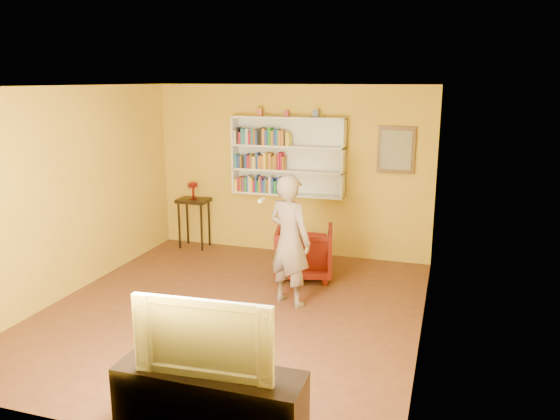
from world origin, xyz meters
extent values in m
cube|color=#4F2A19|center=(0.00, 0.00, -0.06)|extent=(5.30, 5.80, 0.12)
cube|color=gold|center=(0.00, 2.52, 1.35)|extent=(5.30, 0.04, 2.70)
cube|color=gold|center=(0.00, -2.52, 1.35)|extent=(5.30, 0.04, 2.70)
cube|color=gold|center=(-2.27, 0.00, 1.35)|extent=(0.04, 5.80, 2.70)
cube|color=gold|center=(2.27, 0.00, 1.35)|extent=(0.04, 5.80, 2.70)
cube|color=white|center=(0.00, 0.00, 2.73)|extent=(5.30, 5.80, 0.06)
cube|color=silver|center=(0.00, 2.48, 1.60)|extent=(1.80, 0.03, 1.20)
cube|color=silver|center=(-0.89, 2.35, 1.60)|extent=(0.03, 0.28, 1.20)
cube|color=silver|center=(0.89, 2.35, 1.60)|extent=(0.03, 0.28, 1.20)
cube|color=silver|center=(0.00, 2.35, 1.00)|extent=(1.80, 0.28, 0.03)
cube|color=silver|center=(0.00, 2.35, 1.38)|extent=(1.80, 0.28, 0.03)
cube|color=silver|center=(0.00, 2.35, 1.76)|extent=(1.80, 0.28, 0.03)
cube|color=silver|center=(0.00, 2.35, 2.20)|extent=(1.80, 0.28, 0.03)
cube|color=yellow|center=(-0.84, 2.31, 1.11)|extent=(0.04, 0.18, 0.19)
cube|color=maroon|center=(-0.79, 2.31, 1.13)|extent=(0.03, 0.18, 0.23)
cube|color=brown|center=(-0.75, 2.30, 1.13)|extent=(0.03, 0.16, 0.24)
cube|color=#67256F|center=(-0.71, 2.30, 1.13)|extent=(0.04, 0.15, 0.23)
cube|color=#1C7E26|center=(-0.67, 2.30, 1.13)|extent=(0.03, 0.16, 0.23)
cube|color=#203B95|center=(-0.64, 2.31, 1.14)|extent=(0.02, 0.17, 0.26)
cube|color=beige|center=(-0.61, 2.29, 1.14)|extent=(0.03, 0.15, 0.26)
cube|color=yellow|center=(-0.57, 2.31, 1.13)|extent=(0.03, 0.17, 0.22)
cube|color=maroon|center=(-0.54, 2.29, 1.11)|extent=(0.03, 0.15, 0.19)
cube|color=#203B95|center=(-0.50, 2.31, 1.15)|extent=(0.03, 0.17, 0.27)
cube|color=#1C7E26|center=(-0.46, 2.31, 1.11)|extent=(0.03, 0.18, 0.20)
cube|color=#B46A24|center=(-0.43, 2.30, 1.14)|extent=(0.02, 0.16, 0.25)
cube|color=#67256F|center=(-0.40, 2.31, 1.14)|extent=(0.02, 0.18, 0.24)
cube|color=#203B95|center=(-0.37, 2.31, 1.11)|extent=(0.03, 0.19, 0.20)
cube|color=#236A81|center=(-0.34, 2.31, 1.13)|extent=(0.03, 0.17, 0.23)
cube|color=brown|center=(-0.31, 2.30, 1.12)|extent=(0.03, 0.17, 0.22)
cube|color=beige|center=(-0.26, 2.29, 1.15)|extent=(0.04, 0.14, 0.27)
cube|color=#203B95|center=(-0.22, 2.31, 1.13)|extent=(0.04, 0.18, 0.24)
cube|color=#1C7E26|center=(-0.17, 2.30, 1.11)|extent=(0.04, 0.17, 0.20)
cube|color=#203B95|center=(-0.13, 2.31, 1.14)|extent=(0.02, 0.17, 0.26)
cube|color=maroon|center=(-0.10, 2.31, 1.13)|extent=(0.03, 0.18, 0.23)
cube|color=beige|center=(-0.07, 2.29, 1.11)|extent=(0.03, 0.15, 0.19)
cube|color=brown|center=(-0.03, 2.30, 1.14)|extent=(0.02, 0.16, 0.24)
cube|color=beige|center=(0.00, 2.30, 1.12)|extent=(0.02, 0.15, 0.22)
cube|color=#236A81|center=(-0.84, 2.30, 1.50)|extent=(0.04, 0.15, 0.22)
cube|color=#203B95|center=(-0.79, 2.30, 1.49)|extent=(0.04, 0.16, 0.19)
cube|color=brown|center=(-0.75, 2.29, 1.49)|extent=(0.03, 0.15, 0.20)
cube|color=black|center=(-0.71, 2.30, 1.49)|extent=(0.04, 0.16, 0.19)
cube|color=#203B95|center=(-0.67, 2.31, 1.51)|extent=(0.03, 0.19, 0.22)
cube|color=maroon|center=(-0.62, 2.30, 1.50)|extent=(0.04, 0.15, 0.20)
cube|color=brown|center=(-0.58, 2.30, 1.51)|extent=(0.03, 0.17, 0.23)
cube|color=beige|center=(-0.54, 2.29, 1.49)|extent=(0.02, 0.15, 0.19)
cube|color=yellow|center=(-0.51, 2.29, 1.49)|extent=(0.03, 0.15, 0.19)
cube|color=#203B95|center=(-0.48, 2.29, 1.52)|extent=(0.03, 0.15, 0.25)
cube|color=#B46A24|center=(-0.44, 2.30, 1.50)|extent=(0.04, 0.15, 0.21)
cube|color=#B46A24|center=(-0.39, 2.29, 1.50)|extent=(0.04, 0.15, 0.21)
cube|color=yellow|center=(-0.35, 2.30, 1.52)|extent=(0.04, 0.17, 0.25)
cube|color=brown|center=(-0.31, 2.29, 1.52)|extent=(0.03, 0.14, 0.26)
cube|color=#B46A24|center=(-0.26, 2.30, 1.52)|extent=(0.04, 0.16, 0.26)
cube|color=brown|center=(-0.22, 2.30, 1.49)|extent=(0.03, 0.15, 0.20)
cube|color=#B46A24|center=(-0.19, 2.30, 1.51)|extent=(0.03, 0.16, 0.23)
cube|color=brown|center=(-0.16, 2.30, 1.52)|extent=(0.03, 0.16, 0.24)
cube|color=maroon|center=(-0.12, 2.30, 1.53)|extent=(0.04, 0.15, 0.27)
cube|color=maroon|center=(-0.08, 2.31, 1.53)|extent=(0.03, 0.19, 0.26)
cube|color=#B46A24|center=(-0.05, 2.30, 1.50)|extent=(0.02, 0.16, 0.21)
cube|color=beige|center=(-0.84, 2.30, 1.88)|extent=(0.04, 0.16, 0.22)
cube|color=black|center=(-0.80, 2.31, 1.91)|extent=(0.03, 0.17, 0.26)
cube|color=maroon|center=(-0.76, 2.30, 1.87)|extent=(0.04, 0.15, 0.19)
cube|color=#236A81|center=(-0.72, 2.30, 1.90)|extent=(0.04, 0.16, 0.25)
cube|color=#236A81|center=(-0.68, 2.31, 1.89)|extent=(0.03, 0.18, 0.23)
cube|color=beige|center=(-0.64, 2.31, 1.90)|extent=(0.03, 0.19, 0.25)
cube|color=maroon|center=(-0.60, 2.30, 1.87)|extent=(0.04, 0.15, 0.19)
cube|color=#236A81|center=(-0.56, 2.29, 1.89)|extent=(0.03, 0.14, 0.24)
cube|color=brown|center=(-0.52, 2.30, 1.90)|extent=(0.03, 0.17, 0.24)
cube|color=#203B95|center=(-0.48, 2.31, 1.89)|extent=(0.03, 0.18, 0.23)
cube|color=black|center=(-0.45, 2.29, 1.89)|extent=(0.03, 0.14, 0.23)
cube|color=black|center=(-0.41, 2.31, 1.91)|extent=(0.04, 0.18, 0.27)
cube|color=#B46A24|center=(-0.37, 2.29, 1.90)|extent=(0.04, 0.15, 0.26)
cube|color=#203B95|center=(-0.32, 2.31, 1.89)|extent=(0.04, 0.18, 0.24)
cube|color=#1C7E26|center=(-0.27, 2.31, 1.91)|extent=(0.04, 0.18, 0.27)
cube|color=#B46A24|center=(-0.22, 2.31, 1.89)|extent=(0.03, 0.18, 0.22)
cube|color=#203B95|center=(-0.18, 2.30, 1.90)|extent=(0.03, 0.15, 0.25)
cube|color=#236A81|center=(-0.14, 2.30, 1.90)|extent=(0.04, 0.15, 0.25)
cube|color=#B46A24|center=(-0.10, 2.30, 1.89)|extent=(0.04, 0.16, 0.23)
cube|color=#B46A24|center=(-0.06, 2.30, 1.89)|extent=(0.04, 0.16, 0.23)
cube|color=black|center=(-0.02, 2.30, 1.87)|extent=(0.03, 0.16, 0.20)
cube|color=yellow|center=(0.01, 2.29, 1.88)|extent=(0.02, 0.14, 0.21)
cube|color=yellow|center=(0.04, 2.30, 1.87)|extent=(0.02, 0.16, 0.19)
cube|color=#A85A30|center=(-0.46, 2.35, 2.28)|extent=(0.09, 0.09, 0.12)
cube|color=#A2363E|center=(-0.02, 2.35, 2.26)|extent=(0.07, 0.07, 0.10)
cube|color=#4F5A84|center=(0.44, 2.35, 2.27)|extent=(0.08, 0.08, 0.11)
cube|color=#4F3516|center=(1.65, 2.46, 1.75)|extent=(0.55, 0.04, 0.70)
cube|color=gray|center=(1.65, 2.44, 1.75)|extent=(0.45, 0.02, 0.58)
cylinder|color=black|center=(-1.82, 2.10, 0.39)|extent=(0.04, 0.04, 0.78)
cylinder|color=black|center=(-1.41, 2.10, 0.39)|extent=(0.04, 0.04, 0.78)
cylinder|color=black|center=(-1.82, 2.40, 0.39)|extent=(0.04, 0.04, 0.78)
cylinder|color=black|center=(-1.41, 2.40, 0.39)|extent=(0.04, 0.04, 0.78)
cube|color=black|center=(-1.62, 2.25, 0.81)|extent=(0.51, 0.39, 0.06)
cylinder|color=maroon|center=(-1.62, 2.25, 0.84)|extent=(0.12, 0.12, 0.02)
cylinder|color=maroon|center=(-1.62, 2.25, 0.93)|extent=(0.03, 0.03, 0.15)
ellipsoid|color=maroon|center=(-1.62, 2.25, 1.06)|extent=(0.17, 0.17, 0.11)
cylinder|color=#FFE2AE|center=(-1.53, 2.25, 1.06)|extent=(0.01, 0.01, 0.12)
cylinder|color=#FFE2AE|center=(-1.55, 2.30, 1.06)|extent=(0.01, 0.01, 0.12)
cylinder|color=#FFE2AE|center=(-1.59, 2.33, 1.06)|extent=(0.01, 0.01, 0.12)
cylinder|color=#FFE2AE|center=(-1.64, 2.33, 1.06)|extent=(0.01, 0.01, 0.12)
cylinder|color=#FFE2AE|center=(-1.68, 2.30, 1.06)|extent=(0.01, 0.01, 0.12)
cylinder|color=#FFE2AE|center=(-1.70, 2.25, 1.06)|extent=(0.01, 0.01, 0.12)
cylinder|color=#FFE2AE|center=(-1.68, 2.20, 1.06)|extent=(0.01, 0.01, 0.12)
cylinder|color=#FFE2AE|center=(-1.64, 2.17, 1.06)|extent=(0.01, 0.01, 0.12)
cylinder|color=#FFE2AE|center=(-1.59, 2.17, 1.06)|extent=(0.01, 0.01, 0.12)
cylinder|color=#FFE2AE|center=(-1.55, 2.20, 1.06)|extent=(0.01, 0.01, 0.12)
imported|color=#4F0805|center=(0.53, 1.43, 0.37)|extent=(0.95, 0.97, 0.74)
imported|color=#746155|center=(0.60, 0.43, 0.83)|extent=(0.71, 0.60, 1.66)
cube|color=silver|center=(0.32, 0.20, 1.37)|extent=(0.04, 0.15, 0.04)
cube|color=black|center=(0.74, -2.25, 0.27)|extent=(1.53, 0.46, 0.55)
imported|color=black|center=(0.74, -2.25, 0.87)|extent=(1.12, 0.22, 0.64)
camera|label=1|loc=(2.45, -5.77, 2.77)|focal=35.00mm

